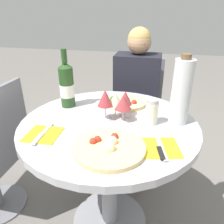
# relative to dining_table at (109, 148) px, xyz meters

# --- Properties ---
(ground_plane) EXTENTS (12.00, 12.00, 0.00)m
(ground_plane) POSITION_rel_dining_table_xyz_m (0.00, 0.00, -0.58)
(ground_plane) COLOR slate
(ground_plane) RESTS_ON ground
(dining_table) EXTENTS (0.90, 0.90, 0.74)m
(dining_table) POSITION_rel_dining_table_xyz_m (0.00, 0.00, 0.00)
(dining_table) COLOR gray
(dining_table) RESTS_ON ground_plane
(chair_behind_diner) EXTENTS (0.41, 0.41, 0.89)m
(chair_behind_diner) POSITION_rel_dining_table_xyz_m (0.07, 0.77, -0.15)
(chair_behind_diner) COLOR slate
(chair_behind_diner) RESTS_ON ground_plane
(seated_diner) EXTENTS (0.35, 0.46, 1.15)m
(seated_diner) POSITION_rel_dining_table_xyz_m (0.07, 0.62, -0.07)
(seated_diner) COLOR black
(seated_diner) RESTS_ON ground_plane
(pizza_large) EXTENTS (0.30, 0.30, 0.05)m
(pizza_large) POSITION_rel_dining_table_xyz_m (0.06, -0.24, 0.17)
(pizza_large) COLOR #E5C17F
(pizza_large) RESTS_ON dining_table
(pizza_small_far) EXTENTS (0.24, 0.24, 0.05)m
(pizza_small_far) POSITION_rel_dining_table_xyz_m (0.05, 0.24, 0.18)
(pizza_small_far) COLOR #E5C17F
(pizza_small_far) RESTS_ON dining_table
(wine_bottle) EXTENTS (0.08, 0.08, 0.33)m
(wine_bottle) POSITION_rel_dining_table_xyz_m (-0.28, 0.15, 0.29)
(wine_bottle) COLOR #23471E
(wine_bottle) RESTS_ON dining_table
(tall_carafe) EXTENTS (0.09, 0.09, 0.34)m
(tall_carafe) POSITION_rel_dining_table_xyz_m (0.34, 0.07, 0.32)
(tall_carafe) COLOR silver
(tall_carafe) RESTS_ON dining_table
(sugar_shaker) EXTENTS (0.06, 0.06, 0.13)m
(sugar_shaker) POSITION_rel_dining_table_xyz_m (0.21, 0.03, 0.23)
(sugar_shaker) COLOR silver
(sugar_shaker) RESTS_ON dining_table
(wine_glass_front_left) EXTENTS (0.08, 0.08, 0.16)m
(wine_glass_front_left) POSITION_rel_dining_table_xyz_m (-0.02, 0.03, 0.28)
(wine_glass_front_left) COLOR silver
(wine_glass_front_left) RESTS_ON dining_table
(wine_glass_back_right) EXTENTS (0.07, 0.07, 0.14)m
(wine_glass_back_right) POSITION_rel_dining_table_xyz_m (0.07, 0.09, 0.26)
(wine_glass_back_right) COLOR silver
(wine_glass_back_right) RESTS_ON dining_table
(wine_glass_front_right) EXTENTS (0.08, 0.08, 0.14)m
(wine_glass_front_right) POSITION_rel_dining_table_xyz_m (0.07, 0.03, 0.26)
(wine_glass_front_right) COLOR silver
(wine_glass_front_right) RESTS_ON dining_table
(wine_glass_center) EXTENTS (0.07, 0.07, 0.14)m
(wine_glass_center) POSITION_rel_dining_table_xyz_m (0.02, 0.06, 0.26)
(wine_glass_center) COLOR silver
(wine_glass_center) RESTS_ON dining_table
(place_setting_left) EXTENTS (0.16, 0.19, 0.01)m
(place_setting_left) POSITION_rel_dining_table_xyz_m (-0.27, -0.19, 0.17)
(place_setting_left) COLOR yellow
(place_setting_left) RESTS_ON dining_table
(place_setting_right) EXTENTS (0.18, 0.19, 0.01)m
(place_setting_right) POSITION_rel_dining_table_xyz_m (0.26, -0.19, 0.17)
(place_setting_right) COLOR yellow
(place_setting_right) RESTS_ON dining_table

